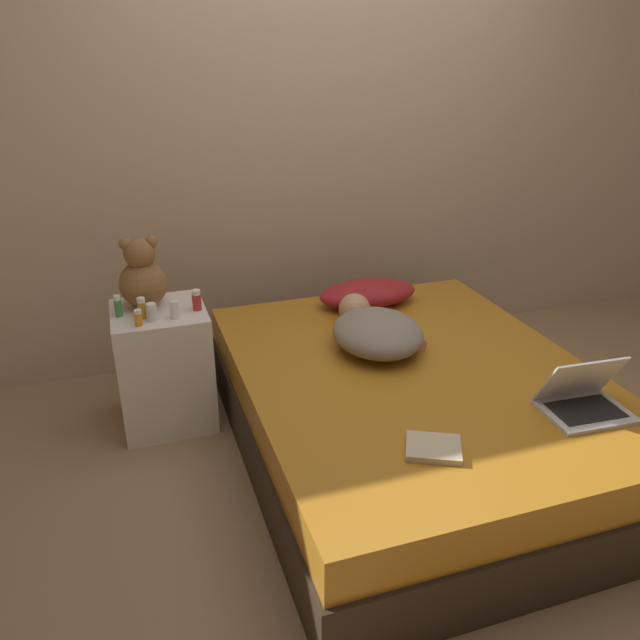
{
  "coord_description": "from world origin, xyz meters",
  "views": [
    {
      "loc": [
        -1.15,
        -2.14,
        1.73
      ],
      "look_at": [
        -0.36,
        0.24,
        0.61
      ],
      "focal_mm": 35.0,
      "sensor_mm": 36.0,
      "label": 1
    }
  ],
  "objects_px": {
    "pillow": "(368,293)",
    "laptop": "(583,399)",
    "bottle_white": "(175,310)",
    "bottle_amber": "(142,308)",
    "bottle_clear": "(152,312)",
    "bottle_green": "(118,306)",
    "teddy_bear": "(142,277)",
    "book": "(433,448)",
    "person_lying": "(376,330)",
    "bottle_red": "(197,300)",
    "bottle_orange": "(138,318)"
  },
  "relations": [
    {
      "from": "pillow",
      "to": "laptop",
      "type": "bearing_deg",
      "value": -73.19
    },
    {
      "from": "bottle_white",
      "to": "bottle_amber",
      "type": "height_order",
      "value": "bottle_amber"
    },
    {
      "from": "bottle_clear",
      "to": "bottle_green",
      "type": "height_order",
      "value": "bottle_green"
    },
    {
      "from": "laptop",
      "to": "teddy_bear",
      "type": "distance_m",
      "value": 1.96
    },
    {
      "from": "bottle_clear",
      "to": "pillow",
      "type": "bearing_deg",
      "value": 11.24
    },
    {
      "from": "bottle_amber",
      "to": "pillow",
      "type": "bearing_deg",
      "value": 9.13
    },
    {
      "from": "bottle_white",
      "to": "book",
      "type": "relative_size",
      "value": 0.33
    },
    {
      "from": "person_lying",
      "to": "teddy_bear",
      "type": "bearing_deg",
      "value": 157.18
    },
    {
      "from": "pillow",
      "to": "bottle_clear",
      "type": "relative_size",
      "value": 6.74
    },
    {
      "from": "teddy_bear",
      "to": "book",
      "type": "distance_m",
      "value": 1.55
    },
    {
      "from": "bottle_clear",
      "to": "bottle_red",
      "type": "xyz_separation_m",
      "value": [
        0.21,
        0.06,
        0.01
      ]
    },
    {
      "from": "bottle_green",
      "to": "bottle_white",
      "type": "distance_m",
      "value": 0.26
    },
    {
      "from": "bottle_clear",
      "to": "bottle_amber",
      "type": "height_order",
      "value": "bottle_amber"
    },
    {
      "from": "pillow",
      "to": "bottle_orange",
      "type": "relative_size",
      "value": 7.31
    },
    {
      "from": "bottle_clear",
      "to": "bottle_orange",
      "type": "relative_size",
      "value": 1.08
    },
    {
      "from": "pillow",
      "to": "bottle_orange",
      "type": "bearing_deg",
      "value": -167.48
    },
    {
      "from": "bottle_green",
      "to": "bottle_white",
      "type": "bearing_deg",
      "value": -22.45
    },
    {
      "from": "laptop",
      "to": "bottle_clear",
      "type": "distance_m",
      "value": 1.83
    },
    {
      "from": "teddy_bear",
      "to": "bottle_amber",
      "type": "bearing_deg",
      "value": -99.09
    },
    {
      "from": "bottle_red",
      "to": "bottle_white",
      "type": "distance_m",
      "value": 0.12
    },
    {
      "from": "person_lying",
      "to": "pillow",
      "type": "bearing_deg",
      "value": 72.6
    },
    {
      "from": "pillow",
      "to": "bottle_white",
      "type": "xyz_separation_m",
      "value": [
        -1.03,
        -0.23,
        0.14
      ]
    },
    {
      "from": "pillow",
      "to": "bottle_amber",
      "type": "bearing_deg",
      "value": -170.87
    },
    {
      "from": "bottle_orange",
      "to": "bottle_amber",
      "type": "height_order",
      "value": "bottle_amber"
    },
    {
      "from": "person_lying",
      "to": "bottle_orange",
      "type": "distance_m",
      "value": 1.06
    },
    {
      "from": "laptop",
      "to": "book",
      "type": "xyz_separation_m",
      "value": [
        -0.66,
        -0.05,
        -0.04
      ]
    },
    {
      "from": "bottle_red",
      "to": "bottle_amber",
      "type": "distance_m",
      "value": 0.25
    },
    {
      "from": "laptop",
      "to": "bottle_red",
      "type": "xyz_separation_m",
      "value": [
        -1.3,
        1.08,
        0.16
      ]
    },
    {
      "from": "pillow",
      "to": "laptop",
      "type": "height_order",
      "value": "laptop"
    },
    {
      "from": "pillow",
      "to": "bottle_red",
      "type": "distance_m",
      "value": 0.95
    },
    {
      "from": "bottle_clear",
      "to": "bottle_red",
      "type": "distance_m",
      "value": 0.22
    },
    {
      "from": "bottle_clear",
      "to": "bottle_amber",
      "type": "distance_m",
      "value": 0.05
    },
    {
      "from": "bottle_white",
      "to": "book",
      "type": "bearing_deg",
      "value": -55.01
    },
    {
      "from": "teddy_bear",
      "to": "bottle_green",
      "type": "bearing_deg",
      "value": -144.77
    },
    {
      "from": "bottle_amber",
      "to": "bottle_clear",
      "type": "bearing_deg",
      "value": -43.3
    },
    {
      "from": "laptop",
      "to": "bottle_amber",
      "type": "distance_m",
      "value": 1.88
    },
    {
      "from": "bottle_green",
      "to": "bottle_orange",
      "type": "relative_size",
      "value": 1.36
    },
    {
      "from": "bottle_white",
      "to": "laptop",
      "type": "bearing_deg",
      "value": -35.75
    },
    {
      "from": "teddy_bear",
      "to": "bottle_clear",
      "type": "height_order",
      "value": "teddy_bear"
    },
    {
      "from": "bottle_red",
      "to": "bottle_white",
      "type": "bearing_deg",
      "value": -150.06
    },
    {
      "from": "bottle_clear",
      "to": "bottle_amber",
      "type": "relative_size",
      "value": 0.81
    },
    {
      "from": "person_lying",
      "to": "teddy_bear",
      "type": "height_order",
      "value": "teddy_bear"
    },
    {
      "from": "pillow",
      "to": "book",
      "type": "relative_size",
      "value": 2.24
    },
    {
      "from": "pillow",
      "to": "bottle_amber",
      "type": "height_order",
      "value": "bottle_amber"
    },
    {
      "from": "laptop",
      "to": "bottle_amber",
      "type": "xyz_separation_m",
      "value": [
        -1.55,
        1.06,
        0.16
      ]
    },
    {
      "from": "bottle_red",
      "to": "bottle_white",
      "type": "relative_size",
      "value": 1.22
    },
    {
      "from": "teddy_bear",
      "to": "bottle_amber",
      "type": "relative_size",
      "value": 3.43
    },
    {
      "from": "bottle_red",
      "to": "book",
      "type": "height_order",
      "value": "bottle_red"
    },
    {
      "from": "bottle_clear",
      "to": "bottle_white",
      "type": "distance_m",
      "value": 0.1
    },
    {
      "from": "person_lying",
      "to": "bottle_orange",
      "type": "bearing_deg",
      "value": 169.17
    }
  ]
}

